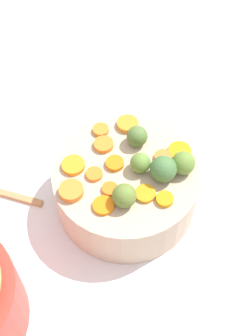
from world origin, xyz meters
The scene contains 20 objects.
tabletop centered at (0.00, 0.00, 0.01)m, with size 2.40×2.40×0.02m, color silver.
serving_bowl_carrots centered at (0.01, -0.06, 0.07)m, with size 0.24×0.24×0.09m, color #C2A98C.
carrot_slice_0 centered at (-0.03, -0.10, 0.12)m, with size 0.03×0.03×0.01m, color orange.
carrot_slice_1 centered at (-0.07, -0.10, 0.12)m, with size 0.04×0.04×0.01m, color orange.
carrot_slice_2 centered at (0.09, -0.07, 0.12)m, with size 0.03×0.03×0.01m, color orange.
carrot_slice_3 centered at (0.04, 0.00, 0.12)m, with size 0.03×0.03×0.01m, color orange.
carrot_slice_4 centered at (0.06, -0.08, 0.12)m, with size 0.03×0.03×0.01m, color orange.
carrot_slice_5 centered at (-0.08, -0.02, 0.12)m, with size 0.03×0.03×0.01m, color orange.
carrot_slice_6 centered at (0.06, 0.03, 0.12)m, with size 0.04×0.04×0.01m, color orange.
carrot_slice_7 centered at (-0.05, -0.04, 0.12)m, with size 0.03×0.03×0.01m, color orange.
carrot_slice_8 centered at (-0.05, 0.02, 0.12)m, with size 0.04×0.04×0.01m, color orange.
carrot_slice_9 centered at (0.02, -0.13, 0.12)m, with size 0.03×0.03×0.01m, color orange.
carrot_slice_10 centered at (0.01, -0.10, 0.12)m, with size 0.03×0.03×0.01m, color orange.
carrot_slice_11 centered at (-0.04, -0.14, 0.12)m, with size 0.04×0.04×0.01m, color orange.
carrot_slice_12 centered at (-0.01, -0.06, 0.12)m, with size 0.03×0.03×0.01m, color orange.
brussels_sprout_0 centered at (0.08, 0.00, 0.13)m, with size 0.04×0.04×0.04m, color olive.
brussels_sprout_1 centered at (0.04, -0.11, 0.13)m, with size 0.04×0.04×0.04m, color olive.
brussels_sprout_2 centered at (0.06, -0.03, 0.14)m, with size 0.04×0.04×0.04m, color #45713A.
brussels_sprout_3 centered at (0.02, -0.04, 0.13)m, with size 0.03×0.03×0.03m, color olive.
brussels_sprout_4 centered at (-0.01, 0.00, 0.13)m, with size 0.04×0.04×0.04m, color #517234.
Camera 1 is at (0.27, -0.40, 0.76)m, focal length 50.69 mm.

